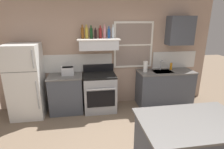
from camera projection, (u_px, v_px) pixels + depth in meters
The scene contains 19 objects.
back_wall at pixel (109, 53), 4.47m from camera, with size 5.40×0.11×2.70m.
refrigerator at pixel (26, 81), 3.97m from camera, with size 0.70×0.72×1.67m.
counter_left_of_stove at pixel (67, 93), 4.27m from camera, with size 0.79×0.63×0.91m.
toaster at pixel (68, 71), 4.15m from camera, with size 0.30×0.20×0.19m.
stove_range at pixel (100, 92), 4.35m from camera, with size 0.76×0.69×1.09m.
range_hood_shelf at pixel (98, 44), 4.10m from camera, with size 0.96×0.52×0.24m.
bottle_amber_wine at pixel (82, 33), 3.98m from camera, with size 0.07×0.07×0.31m.
bottle_champagne_gold_foil at pixel (87, 33), 4.02m from camera, with size 0.08×0.08×0.31m.
bottle_dark_green_wine at pixel (91, 33), 4.02m from camera, with size 0.07×0.07×0.29m.
bottle_balsamic_dark at pixel (96, 34), 4.00m from camera, with size 0.06×0.06×0.24m.
bottle_red_label_wine at pixel (100, 33), 4.05m from camera, with size 0.07×0.07×0.29m.
bottle_rose_pink at pixel (105, 33), 4.09m from camera, with size 0.07×0.07×0.31m.
bottle_blue_liqueur at pixel (109, 33), 4.08m from camera, with size 0.07×0.07×0.27m.
bottle_clear_tall at pixel (113, 32), 4.11m from camera, with size 0.06×0.06×0.31m.
counter_right_with_sink at pixel (164, 88), 4.64m from camera, with size 1.43×0.63×0.91m.
sink_faucet at pixel (161, 64), 4.53m from camera, with size 0.03×0.17×0.28m.
paper_towel_roll at pixel (145, 67), 4.38m from camera, with size 0.11×0.11×0.27m, color white.
dish_soap_bottle at pixel (171, 66), 4.60m from camera, with size 0.06×0.06×0.18m, color orange.
upper_cabinet_right at pixel (180, 31), 4.40m from camera, with size 0.64×0.32×0.70m.
Camera 1 is at (-0.58, -2.17, 2.15)m, focal length 28.39 mm.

